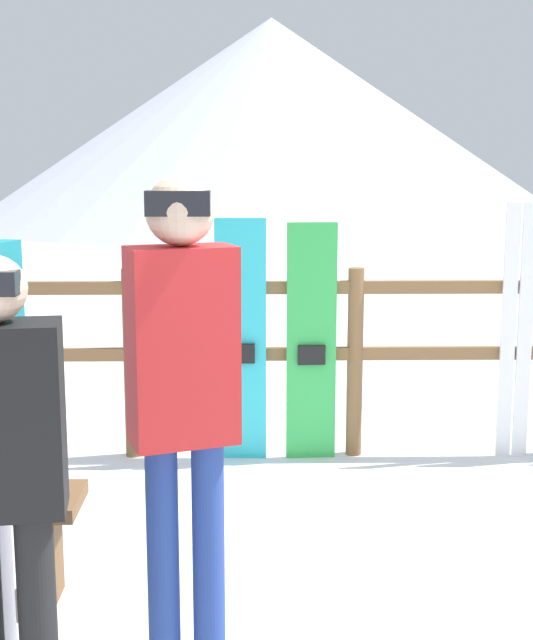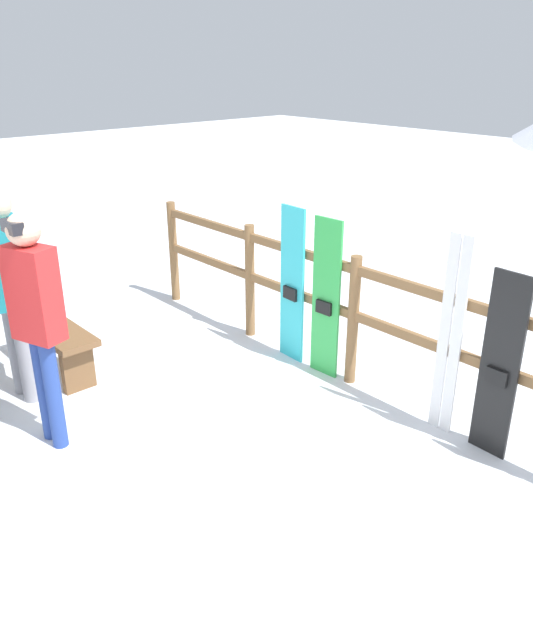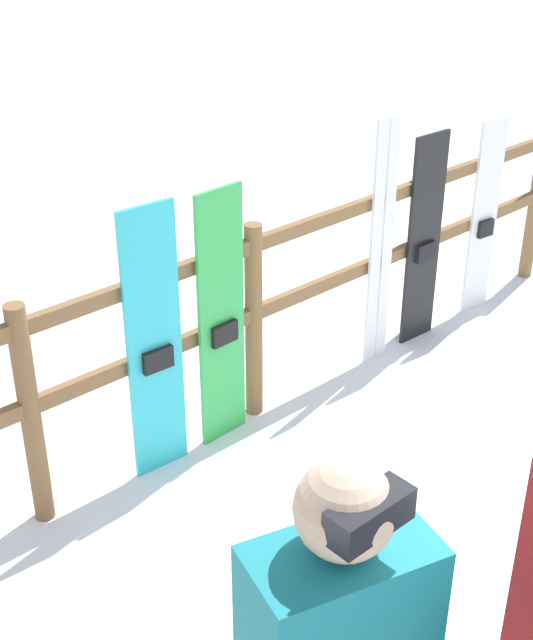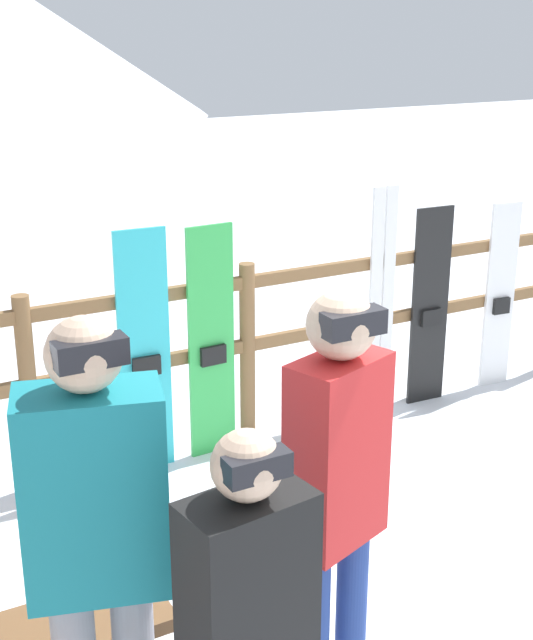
{
  "view_description": "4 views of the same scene",
  "coord_description": "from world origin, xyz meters",
  "px_view_note": "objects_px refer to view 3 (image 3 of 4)",
  "views": [
    {
      "loc": [
        -0.66,
        -3.37,
        1.86
      ],
      "look_at": [
        -0.58,
        1.16,
        1.05
      ],
      "focal_mm": 50.0,
      "sensor_mm": 36.0,
      "label": 1
    },
    {
      "loc": [
        3.25,
        -1.86,
        2.78
      ],
      "look_at": [
        -0.21,
        1.25,
        0.78
      ],
      "focal_mm": 35.0,
      "sensor_mm": 36.0,
      "label": 2
    },
    {
      "loc": [
        -2.9,
        -1.25,
        3.02
      ],
      "look_at": [
        -0.57,
        1.35,
        1.12
      ],
      "focal_mm": 50.0,
      "sensor_mm": 36.0,
      "label": 3
    },
    {
      "loc": [
        -2.43,
        -2.66,
        2.66
      ],
      "look_at": [
        -0.31,
        1.26,
        1.13
      ],
      "focal_mm": 50.0,
      "sensor_mm": 36.0,
      "label": 4
    }
  ],
  "objects_px": {
    "snowboard_black_stripe": "(424,241)",
    "snowboard_cyan": "(154,346)",
    "snowboard_white": "(484,218)",
    "ski_pair_white": "(381,245)",
    "snowboard_green": "(221,321)"
  },
  "relations": [
    {
      "from": "ski_pair_white",
      "to": "snowboard_white",
      "type": "height_order",
      "value": "ski_pair_white"
    },
    {
      "from": "snowboard_black_stripe",
      "to": "snowboard_cyan",
      "type": "bearing_deg",
      "value": 180.0
    },
    {
      "from": "snowboard_cyan",
      "to": "ski_pair_white",
      "type": "relative_size",
      "value": 0.94
    },
    {
      "from": "snowboard_black_stripe",
      "to": "ski_pair_white",
      "type": "bearing_deg",
      "value": 179.53
    },
    {
      "from": "snowboard_black_stripe",
      "to": "snowboard_white",
      "type": "bearing_deg",
      "value": -0.0
    },
    {
      "from": "snowboard_cyan",
      "to": "snowboard_white",
      "type": "distance_m",
      "value": 2.79
    },
    {
      "from": "ski_pair_white",
      "to": "snowboard_black_stripe",
      "type": "distance_m",
      "value": 0.43
    },
    {
      "from": "ski_pair_white",
      "to": "snowboard_black_stripe",
      "type": "xyz_separation_m",
      "value": [
        0.42,
        -0.0,
        -0.09
      ]
    },
    {
      "from": "snowboard_white",
      "to": "ski_pair_white",
      "type": "bearing_deg",
      "value": 179.81
    },
    {
      "from": "snowboard_green",
      "to": "snowboard_black_stripe",
      "type": "relative_size",
      "value": 1.04
    },
    {
      "from": "snowboard_green",
      "to": "snowboard_cyan",
      "type": "bearing_deg",
      "value": 180.0
    },
    {
      "from": "ski_pair_white",
      "to": "snowboard_white",
      "type": "distance_m",
      "value": 1.08
    },
    {
      "from": "ski_pair_white",
      "to": "snowboard_black_stripe",
      "type": "relative_size",
      "value": 1.13
    },
    {
      "from": "snowboard_green",
      "to": "snowboard_white",
      "type": "xyz_separation_m",
      "value": [
        2.35,
        -0.0,
        -0.05
      ]
    },
    {
      "from": "snowboard_cyan",
      "to": "snowboard_green",
      "type": "relative_size",
      "value": 1.02
    }
  ]
}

